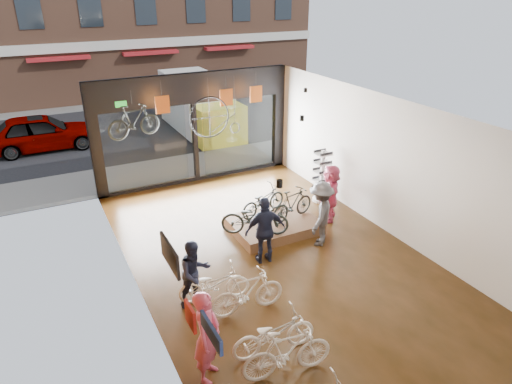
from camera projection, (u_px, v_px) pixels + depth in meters
ground_plane at (279, 261)px, 11.69m from camera, size 7.00×12.00×0.04m
ceiling at (283, 115)px, 10.09m from camera, size 7.00×12.00×0.04m
wall_left at (134, 226)px, 9.44m from camera, size 0.04×12.00×3.80m
wall_right at (394, 169)px, 12.35m from camera, size 0.04×12.00×3.80m
wall_back at (508, 364)px, 6.02m from camera, size 7.00×0.04×3.80m
storefront at (194, 129)px, 15.75m from camera, size 7.00×0.26×3.80m
exit_sign at (121, 104)px, 14.18m from camera, size 0.35×0.06×0.18m
street_road at (137, 119)px, 23.83m from camera, size 30.00×18.00×0.02m
sidewalk_near at (186, 167)px, 17.49m from camera, size 30.00×2.40×0.12m
sidewalk_far at (121, 102)px, 27.04m from camera, size 30.00×2.00×0.12m
street_car at (41, 132)px, 19.13m from camera, size 4.56×1.83×1.55m
box_truck at (203, 107)px, 20.96m from camera, size 2.17×6.50×2.56m
floor_bike_1 at (287, 352)px, 8.09m from camera, size 1.75×0.73×1.02m
floor_bike_2 at (274, 334)px, 8.62m from camera, size 1.72×0.73×0.88m
floor_bike_3 at (247, 293)px, 9.67m from camera, size 1.69×0.57×1.00m
floor_bike_4 at (214, 284)px, 10.08m from camera, size 1.67×0.89×0.83m
display_platform at (274, 225)px, 13.09m from camera, size 2.40×1.80×0.30m
display_bike_left at (255, 218)px, 12.14m from camera, size 1.88×1.43×0.95m
display_bike_mid at (293, 204)px, 12.94m from camera, size 1.60×0.80×0.92m
display_bike_right at (263, 201)px, 13.24m from camera, size 1.69×0.96×0.84m
customer_0 at (207, 336)px, 7.88m from camera, size 0.75×0.79×1.82m
customer_1 at (195, 273)px, 9.83m from camera, size 0.86×0.73×1.56m
customer_2 at (265, 230)px, 11.31m from camera, size 1.10×0.58×1.78m
customer_3 at (321, 214)px, 12.09m from camera, size 1.31×1.28×1.81m
customer_5 at (331, 193)px, 13.40m from camera, size 1.46×1.53×1.74m
sunglasses_rack at (322, 176)px, 14.55m from camera, size 0.56×0.49×1.73m
wall_merch at (202, 358)px, 6.91m from camera, size 0.40×2.40×2.60m
penny_farthing at (218, 118)px, 14.77m from camera, size 1.69×0.06×1.35m
hung_bike at (134, 121)px, 12.87m from camera, size 1.64×0.78×0.95m
jersey_left at (163, 105)px, 14.10m from camera, size 0.45×0.03×0.55m
jersey_mid at (226, 98)px, 14.99m from camera, size 0.45×0.03×0.55m
jersey_right at (256, 94)px, 15.44m from camera, size 0.45×0.03×0.55m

